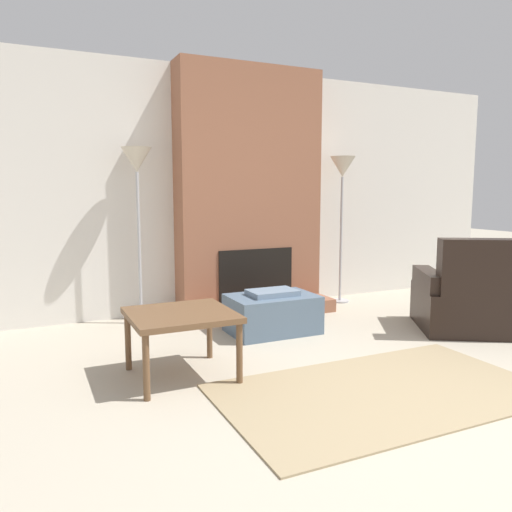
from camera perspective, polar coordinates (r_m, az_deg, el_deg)
name	(u,v)px	position (r m, az deg, el deg)	size (l,w,h in m)	color
ground_plane	(497,438)	(3.09, 25.81, -18.18)	(24.00, 24.00, 0.00)	#B2A893
wall_back	(242,191)	(5.60, -1.63, 7.44)	(7.04, 0.06, 2.60)	silver
fireplace	(250,197)	(5.40, -0.69, 6.72)	(1.59, 0.70, 2.60)	#935B42
ottoman	(272,313)	(4.63, 1.88, -6.52)	(0.79, 0.53, 0.40)	slate
armchair	(475,302)	(5.07, 23.73, -4.88)	(1.26, 1.22, 0.89)	black
side_table	(181,320)	(3.53, -8.58, -7.21)	(0.71, 0.68, 0.47)	brown
floor_lamp_left	(137,172)	(4.94, -13.45, 9.31)	(0.29, 0.29, 1.71)	#ADADB2
floor_lamp_right	(342,177)	(5.88, 9.84, 8.91)	(0.29, 0.29, 1.69)	#ADADB2
area_rug	(382,391)	(3.46, 14.25, -14.77)	(2.13, 1.21, 0.01)	#9E8966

